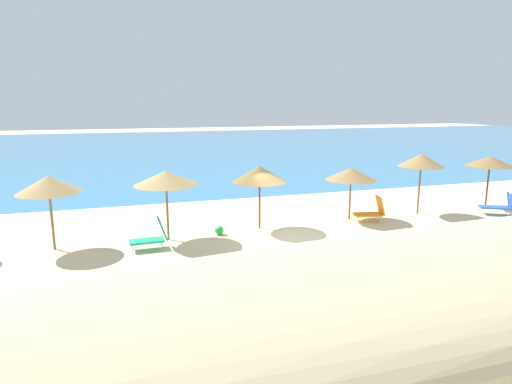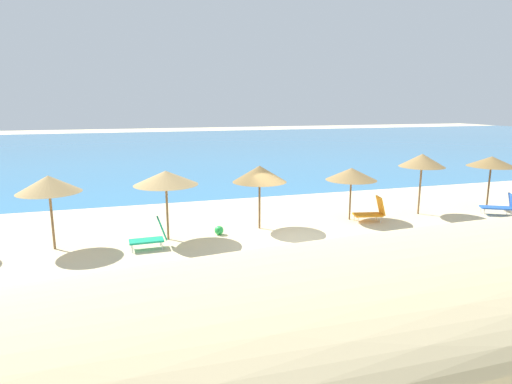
# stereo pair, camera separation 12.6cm
# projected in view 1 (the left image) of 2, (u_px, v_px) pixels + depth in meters

# --- Properties ---
(ground_plane) EXTENTS (160.00, 160.00, 0.00)m
(ground_plane) POSITION_uv_depth(u_px,v_px,m) (291.00, 238.00, 17.23)
(ground_plane) COLOR beige
(sea_water) EXTENTS (160.00, 60.60, 0.01)m
(sea_water) POSITION_uv_depth(u_px,v_px,m) (175.00, 147.00, 52.69)
(sea_water) COLOR teal
(sea_water) RESTS_ON ground_plane
(beach_umbrella_3) EXTENTS (2.24, 2.24, 2.75)m
(beach_umbrella_3) POSITION_uv_depth(u_px,v_px,m) (48.00, 184.00, 15.39)
(beach_umbrella_3) COLOR brown
(beach_umbrella_3) RESTS_ON ground_plane
(beach_umbrella_4) EXTENTS (2.48, 2.48, 2.74)m
(beach_umbrella_4) POSITION_uv_depth(u_px,v_px,m) (166.00, 178.00, 16.53)
(beach_umbrella_4) COLOR brown
(beach_umbrella_4) RESTS_ON ground_plane
(beach_umbrella_5) EXTENTS (2.28, 2.28, 2.72)m
(beach_umbrella_5) POSITION_uv_depth(u_px,v_px,m) (260.00, 174.00, 18.09)
(beach_umbrella_5) COLOR brown
(beach_umbrella_5) RESTS_ON ground_plane
(beach_umbrella_6) EXTENTS (2.31, 2.31, 2.41)m
(beach_umbrella_6) POSITION_uv_depth(u_px,v_px,m) (351.00, 174.00, 19.56)
(beach_umbrella_6) COLOR brown
(beach_umbrella_6) RESTS_ON ground_plane
(beach_umbrella_7) EXTENTS (2.15, 2.15, 2.93)m
(beach_umbrella_7) POSITION_uv_depth(u_px,v_px,m) (421.00, 160.00, 20.51)
(beach_umbrella_7) COLOR brown
(beach_umbrella_7) RESTS_ON ground_plane
(beach_umbrella_8) EXTENTS (2.32, 2.32, 2.66)m
(beach_umbrella_8) POSITION_uv_depth(u_px,v_px,m) (490.00, 161.00, 21.79)
(beach_umbrella_8) COLOR brown
(beach_umbrella_8) RESTS_ON ground_plane
(lounge_chair_0) EXTENTS (1.45, 0.94, 1.16)m
(lounge_chair_0) POSITION_uv_depth(u_px,v_px,m) (372.00, 211.00, 19.57)
(lounge_chair_0) COLOR orange
(lounge_chair_0) RESTS_ON ground_plane
(lounge_chair_2) EXTENTS (1.57, 1.24, 1.08)m
(lounge_chair_2) POSITION_uv_depth(u_px,v_px,m) (500.00, 205.00, 20.70)
(lounge_chair_2) COLOR blue
(lounge_chair_2) RESTS_ON ground_plane
(lounge_chair_3) EXTENTS (1.37, 0.64, 1.17)m
(lounge_chair_3) POSITION_uv_depth(u_px,v_px,m) (152.00, 236.00, 15.84)
(lounge_chair_3) COLOR #199972
(lounge_chair_3) RESTS_ON ground_plane
(beach_ball) EXTENTS (0.37, 0.37, 0.37)m
(beach_ball) POSITION_uv_depth(u_px,v_px,m) (219.00, 230.00, 17.60)
(beach_ball) COLOR green
(beach_ball) RESTS_ON ground_plane
(cooler_box) EXTENTS (0.60, 0.56, 0.32)m
(cooler_box) POSITION_uv_depth(u_px,v_px,m) (460.00, 236.00, 16.95)
(cooler_box) COLOR red
(cooler_box) RESTS_ON ground_plane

